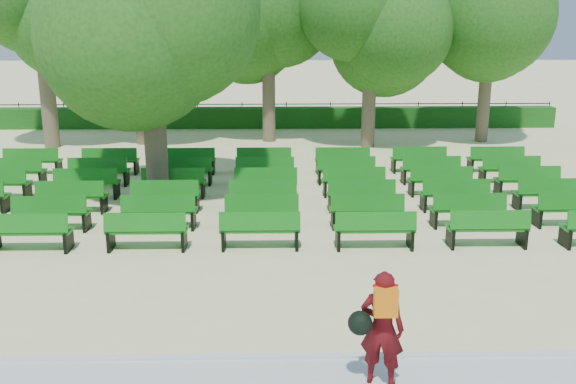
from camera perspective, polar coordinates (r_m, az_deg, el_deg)
The scene contains 8 objects.
ground at distance 15.32m, azimuth -2.93°, elevation -3.00°, with size 120.00×120.00×0.00m, color beige.
curb at distance 9.57m, azimuth -4.06°, elevation -14.55°, with size 30.00×0.12×0.10m, color silver.
hedge at distance 28.87m, azimuth -2.13°, elevation 6.63°, with size 26.00×0.70×0.90m, color #175416.
fence at distance 29.34m, azimuth -2.11°, elevation 5.88°, with size 26.00×0.10×1.02m, color black, non-canonical shape.
tree_line at distance 25.01m, azimuth -2.27°, elevation 4.22°, with size 21.80×6.80×7.04m, color #245E19, non-canonical shape.
bench_array at distance 17.09m, azimuth -2.15°, elevation -0.73°, with size 1.73×0.60×1.08m.
tree_among at distance 17.00m, azimuth -12.22°, elevation 14.12°, with size 5.06×5.06×6.86m.
person at distance 8.65m, azimuth 8.22°, elevation -11.78°, with size 0.80×0.56×1.61m.
Camera 1 is at (0.49, -14.54, 4.81)m, focal length 40.00 mm.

